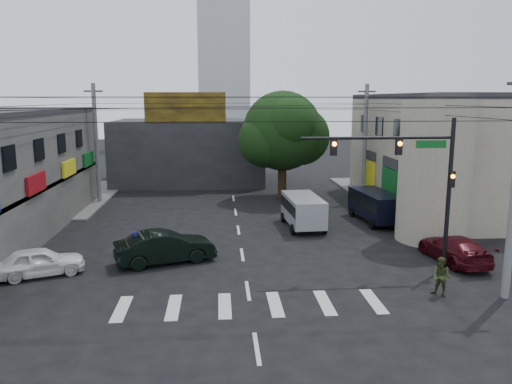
{
  "coord_description": "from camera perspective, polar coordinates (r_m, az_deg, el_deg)",
  "views": [
    {
      "loc": [
        -1.16,
        -23.03,
        8.04
      ],
      "look_at": [
        0.88,
        4.0,
        2.96
      ],
      "focal_mm": 35.0,
      "sensor_mm": 36.0,
      "label": 1
    }
  ],
  "objects": [
    {
      "name": "traffic_gantry",
      "position": [
        24.0,
        17.73,
        2.43
      ],
      "size": [
        7.1,
        0.35,
        7.2
      ],
      "color": "black",
      "rests_on": "ground"
    },
    {
      "name": "dark_sedan",
      "position": [
        25.25,
        -10.33,
        -6.21
      ],
      "size": [
        4.64,
        5.9,
        1.61
      ],
      "primitive_type": "imported",
      "rotation": [
        0.0,
        0.0,
        1.89
      ],
      "color": "black",
      "rests_on": "ground"
    },
    {
      "name": "pedestrian_olive",
      "position": [
        22.17,
        20.44,
        -9.08
      ],
      "size": [
        1.42,
        1.42,
        1.65
      ],
      "primitive_type": "imported",
      "rotation": [
        0.0,
        0.0,
        -0.82
      ],
      "color": "#313C1B",
      "rests_on": "ground"
    },
    {
      "name": "utility_pole_far_right",
      "position": [
        40.88,
        12.34,
        5.54
      ],
      "size": [
        0.32,
        0.32,
        9.2
      ],
      "primitive_type": "cylinder",
      "color": "#59595B",
      "rests_on": "ground"
    },
    {
      "name": "traffic_officer",
      "position": [
        25.08,
        -13.54,
        -6.31
      ],
      "size": [
        0.82,
        0.7,
        1.73
      ],
      "primitive_type": "imported",
      "rotation": [
        0.0,
        0.0,
        0.23
      ],
      "color": "#16194D",
      "rests_on": "ground"
    },
    {
      "name": "sidewalk_far_left",
      "position": [
        45.06,
        -26.17,
        -0.67
      ],
      "size": [
        16.0,
        16.0,
        0.15
      ],
      "primitive_type": "cube",
      "color": "#514F4C",
      "rests_on": "ground"
    },
    {
      "name": "corner_column",
      "position": [
        29.91,
        19.74,
        2.23
      ],
      "size": [
        4.0,
        4.0,
        8.0
      ],
      "primitive_type": "cylinder",
      "color": "gray",
      "rests_on": "ground"
    },
    {
      "name": "tower_distant",
      "position": [
        94.08,
        -3.76,
        19.12
      ],
      "size": [
        9.0,
        9.0,
        44.0
      ],
      "primitive_type": "cube",
      "color": "silver",
      "rests_on": "ground"
    },
    {
      "name": "utility_pole_far_left",
      "position": [
        40.28,
        -17.77,
        5.21
      ],
      "size": [
        0.32,
        0.32,
        9.2
      ],
      "primitive_type": "cylinder",
      "color": "#59595B",
      "rests_on": "ground"
    },
    {
      "name": "ground",
      "position": [
        24.42,
        -1.36,
        -8.61
      ],
      "size": [
        160.0,
        160.0,
        0.0
      ],
      "primitive_type": "plane",
      "color": "black",
      "rests_on": "ground"
    },
    {
      "name": "street_tree",
      "position": [
        40.44,
        3.06,
        6.96
      ],
      "size": [
        6.4,
        6.4,
        8.7
      ],
      "color": "black",
      "rests_on": "ground"
    },
    {
      "name": "white_compact",
      "position": [
        25.18,
        -23.5,
        -7.32
      ],
      "size": [
        4.22,
        4.99,
        1.34
      ],
      "primitive_type": "imported",
      "rotation": [
        0.0,
        0.0,
        1.94
      ],
      "color": "white",
      "rests_on": "ground"
    },
    {
      "name": "silver_minivan",
      "position": [
        31.6,
        5.4,
        -2.3
      ],
      "size": [
        4.89,
        2.49,
        2.0
      ],
      "primitive_type": null,
      "rotation": [
        0.0,
        0.0,
        1.63
      ],
      "color": "#B0B3B8",
      "rests_on": "ground"
    },
    {
      "name": "building_right",
      "position": [
        41.01,
        23.64,
        4.07
      ],
      "size": [
        14.0,
        18.0,
        8.0
      ],
      "primitive_type": "cube",
      "color": "gray",
      "rests_on": "ground"
    },
    {
      "name": "billboard",
      "position": [
        44.23,
        -8.1,
        9.55
      ],
      "size": [
        7.0,
        0.3,
        2.6
      ],
      "primitive_type": "cube",
      "color": "olive",
      "rests_on": "building_far"
    },
    {
      "name": "building_far",
      "position": [
        49.37,
        -7.6,
        4.66
      ],
      "size": [
        14.0,
        10.0,
        6.0
      ],
      "primitive_type": "cube",
      "color": "#232326",
      "rests_on": "ground"
    },
    {
      "name": "sidewalk_far_right",
      "position": [
        45.98,
        20.4,
        -0.04
      ],
      "size": [
        16.0,
        16.0,
        0.15
      ],
      "primitive_type": "cube",
      "color": "#514F4C",
      "rests_on": "ground"
    },
    {
      "name": "maroon_sedan",
      "position": [
        26.91,
        21.7,
        -6.06
      ],
      "size": [
        2.92,
        5.03,
        1.34
      ],
      "primitive_type": "imported",
      "rotation": [
        0.0,
        0.0,
        3.26
      ],
      "color": "#3E0810",
      "rests_on": "ground"
    },
    {
      "name": "navy_van",
      "position": [
        33.84,
        13.48,
        -1.68
      ],
      "size": [
        5.44,
        2.99,
        2.01
      ],
      "primitive_type": null,
      "rotation": [
        0.0,
        0.0,
        1.68
      ],
      "color": "black",
      "rests_on": "ground"
    }
  ]
}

